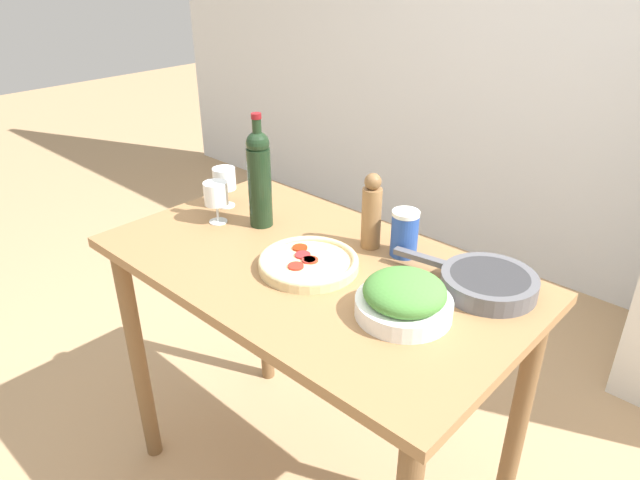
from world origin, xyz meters
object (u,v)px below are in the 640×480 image
Objects in this scene: homemade_pizza at (308,262)px; pepper_mill at (372,212)px; wine_bottle at (259,176)px; wine_glass_far at (224,181)px; salad_bowl at (404,298)px; salt_canister at (405,233)px; wine_glass_near at (216,196)px; cast_iron_skillet at (488,282)px.

pepper_mill is at bearing 77.98° from homemade_pizza.
pepper_mill is (0.35, 0.12, -0.05)m from wine_bottle.
homemade_pizza is at bearing -12.74° from wine_glass_far.
salad_bowl is 0.33m from homemade_pizza.
wine_bottle is 1.57× the size of pepper_mill.
wine_bottle is 0.48m from salt_canister.
wine_bottle reaches higher than wine_glass_far.
wine_glass_near reaches higher than cast_iron_skillet.
pepper_mill is 0.11m from salt_canister.
pepper_mill is (0.46, 0.20, 0.02)m from wine_glass_near.
salt_canister is at bearing 125.37° from salad_bowl.
cast_iron_skillet is at bearing 10.11° from wine_bottle.
homemade_pizza is 0.48m from cast_iron_skillet.
wine_bottle is 1.53× the size of salad_bowl.
wine_bottle is 0.65m from salad_bowl.
salad_bowl is 0.60× the size of cast_iron_skillet.
homemade_pizza is at bearing -102.02° from pepper_mill.
wine_bottle is 2.63× the size of wine_glass_near.
wine_glass_far is (-0.20, 0.01, -0.07)m from wine_bottle.
wine_glass_far is at bearing 167.26° from homemade_pizza.
salt_canister reaches higher than salad_bowl.
salad_bowl is (0.82, -0.12, -0.05)m from wine_glass_far.
wine_glass_far is 0.59× the size of pepper_mill.
wine_glass_near is 0.49× the size of homemade_pizza.
cast_iron_skillet is (0.27, -0.01, -0.04)m from salt_canister.
wine_glass_far is 0.52m from homemade_pizza.
wine_glass_near is at bearing 178.11° from homemade_pizza.
pepper_mill is at bearing 10.82° from wine_glass_far.
homemade_pizza is (0.50, -0.11, -0.08)m from wine_glass_far.
pepper_mill is at bearing 141.16° from salad_bowl.
salt_canister is at bearing 21.88° from wine_glass_near.
wine_glass_far is at bearing -169.18° from pepper_mill.
homemade_pizza is at bearing 178.66° from salad_bowl.
wine_glass_far is (-0.08, 0.10, 0.00)m from wine_glass_near.
cast_iron_skillet is (0.72, 0.13, -0.14)m from wine_bottle.
wine_glass_far is 0.49× the size of homemade_pizza.
wine_glass_far is 0.66m from salt_canister.
wine_bottle is at bearing 170.43° from salad_bowl.
homemade_pizza is (0.30, -0.10, -0.15)m from wine_bottle.
wine_glass_far is at bearing 175.74° from wine_bottle.
salad_bowl reaches higher than homemade_pizza.
cast_iron_skillet reaches higher than homemade_pizza.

